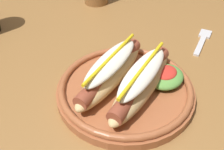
# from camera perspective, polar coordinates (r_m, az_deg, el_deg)

# --- Properties ---
(dining_table) EXTENTS (1.42, 0.96, 0.74)m
(dining_table) POSITION_cam_1_polar(r_m,az_deg,el_deg) (0.62, -4.77, -3.13)
(dining_table) COLOR olive
(dining_table) RESTS_ON ground_plane
(hot_dog_plate) EXTENTS (0.25, 0.25, 0.08)m
(hot_dog_plate) POSITION_cam_1_polar(r_m,az_deg,el_deg) (0.46, 3.40, -1.71)
(hot_dog_plate) COLOR #9E5633
(hot_dog_plate) RESTS_ON dining_table
(fork) EXTENTS (0.12, 0.04, 0.00)m
(fork) POSITION_cam_1_polar(r_m,az_deg,el_deg) (0.65, 19.44, 7.35)
(fork) COLOR silver
(fork) RESTS_ON dining_table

